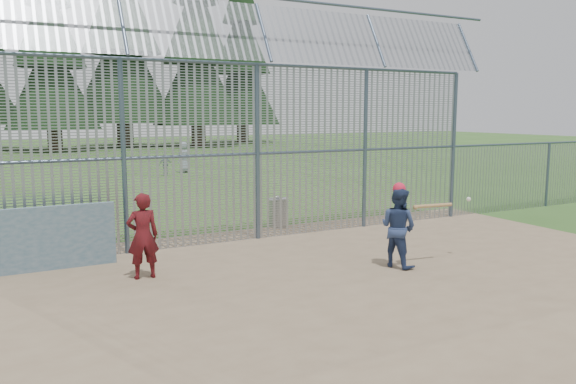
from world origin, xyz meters
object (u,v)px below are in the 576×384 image
onlooker (143,236)px  trash_can (278,213)px  batter (398,227)px  dugout_wall (45,239)px

onlooker → trash_can: 5.12m
trash_can → batter: bearing=-86.1°
dugout_wall → batter: 6.58m
dugout_wall → trash_can: (5.63, 1.62, -0.24)m
onlooker → trash_can: bearing=-142.4°
dugout_wall → onlooker: onlooker is taller
dugout_wall → onlooker: (1.48, -1.35, 0.16)m
dugout_wall → onlooker: size_ratio=1.64×
onlooker → dugout_wall: bearing=-40.3°
batter → onlooker: size_ratio=0.99×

